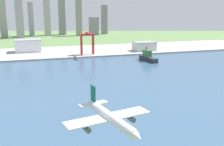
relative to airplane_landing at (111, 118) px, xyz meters
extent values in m
plane|color=#5A7B47|center=(24.07, 230.04, -39.09)|extent=(2400.00, 2400.00, 0.00)
cube|color=#385675|center=(24.07, 170.04, -39.01)|extent=(840.00, 360.00, 0.15)
cube|color=#9F9C9C|center=(24.07, 420.04, -37.84)|extent=(840.00, 140.00, 2.50)
cylinder|color=silver|center=(-0.09, 0.45, 0.14)|extent=(11.64, 37.53, 4.22)
cone|color=silver|center=(4.00, -19.55, 0.14)|extent=(4.86, 5.35, 4.01)
cube|color=silver|center=(-0.47, 2.28, -0.49)|extent=(39.33, 15.78, 0.50)
cube|color=#0C5947|center=(-3.47, 16.96, 4.79)|extent=(1.39, 4.50, 10.13)
cube|color=silver|center=(-3.47, 16.96, 0.99)|extent=(14.39, 6.81, 0.36)
cylinder|color=#4C4F54|center=(10.31, 3.34, -2.81)|extent=(3.33, 5.60, 2.32)
cylinder|color=#4C4F54|center=(-10.79, -0.98, -2.81)|extent=(3.33, 5.60, 2.32)
cube|color=#2D3338|center=(153.02, 293.10, -35.47)|extent=(14.57, 44.58, 6.93)
cube|color=#337238|center=(152.51, 297.13, -26.90)|extent=(9.61, 16.60, 10.23)
cylinder|color=red|center=(152.24, 299.30, -19.02)|extent=(2.20, 2.20, 5.54)
cube|color=#B72D23|center=(59.36, 366.28, -19.55)|extent=(2.20, 2.20, 34.08)
cube|color=#B72D23|center=(80.32, 366.28, -19.55)|extent=(2.20, 2.20, 34.08)
cube|color=#B72D23|center=(59.36, 374.28, -19.55)|extent=(2.20, 2.20, 34.08)
cube|color=#B72D23|center=(80.32, 374.28, -19.55)|extent=(2.20, 2.20, 34.08)
cube|color=#B72D23|center=(69.84, 370.28, -1.11)|extent=(23.36, 10.00, 2.80)
cube|color=#B72D23|center=(69.84, 358.46, 1.69)|extent=(2.60, 47.30, 2.60)
cube|color=white|center=(-30.36, 435.72, -25.69)|extent=(46.85, 35.19, 21.78)
cube|color=gray|center=(-30.36, 435.72, -14.20)|extent=(47.79, 35.89, 1.20)
cube|color=silver|center=(184.45, 381.38, -28.66)|extent=(40.19, 28.35, 15.85)
cube|color=gray|center=(184.45, 381.38, -20.13)|extent=(41.00, 28.91, 1.20)
cube|color=gray|center=(-91.24, 732.79, 21.69)|extent=(19.11, 15.37, 121.55)
cube|color=#9B98A2|center=(-47.40, 721.61, 36.81)|extent=(21.10, 23.71, 151.79)
cube|color=#989AA3|center=(-15.83, 771.51, 10.59)|extent=(15.32, 18.15, 99.34)
cube|color=#9A9F9F|center=(30.83, 754.98, 30.44)|extent=(18.42, 19.15, 139.05)
cube|color=gray|center=(77.30, 772.60, 13.99)|extent=(18.78, 27.47, 106.16)
cube|color=gray|center=(122.50, 728.43, 16.61)|extent=(16.14, 17.84, 111.40)
cube|color=gray|center=(169.79, 733.45, -11.43)|extent=(27.02, 22.46, 55.31)
cube|color=gray|center=(210.31, 757.04, 6.78)|extent=(17.18, 14.81, 91.73)
camera|label=1|loc=(-31.35, -102.52, 45.39)|focal=43.83mm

